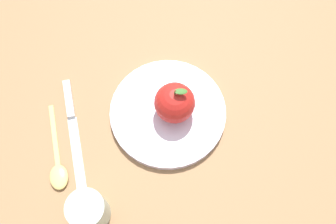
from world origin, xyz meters
The scene contains 6 objects.
ground_plane centered at (0.00, 0.00, 0.00)m, with size 2.40×2.40×0.00m, color olive.
dinner_plate centered at (0.04, 0.00, 0.01)m, with size 0.23×0.23×0.02m.
apple centered at (0.05, 0.00, 0.05)m, with size 0.08×0.08×0.09m.
cup centered at (-0.11, -0.18, 0.04)m, with size 0.07×0.07×0.08m.
knife centered at (-0.15, -0.01, 0.00)m, with size 0.05×0.23×0.01m.
spoon centered at (-0.18, -0.10, 0.01)m, with size 0.05×0.17×0.01m.
Camera 1 is at (0.02, -0.28, 0.70)m, focal length 40.63 mm.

